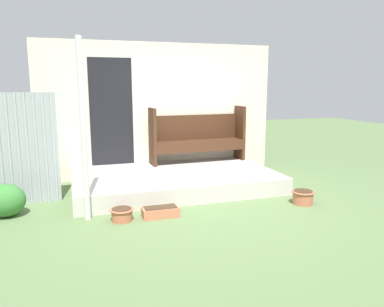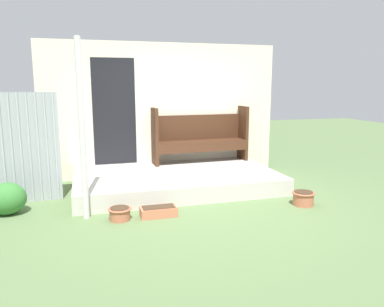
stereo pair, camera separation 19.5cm
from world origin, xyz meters
name	(u,v)px [view 1 (the left image)]	position (x,y,z in m)	size (l,w,h in m)	color
ground_plane	(199,205)	(0.00, 0.00, 0.00)	(24.00, 24.00, 0.00)	#5B7547
porch_slab	(175,180)	(-0.09, 1.02, 0.14)	(3.46, 2.05, 0.28)	beige
house_wall	(158,111)	(-0.13, 2.08, 1.30)	(4.66, 0.08, 2.60)	beige
support_post	(83,131)	(-1.64, -0.10, 1.21)	(0.08, 0.08, 2.41)	silver
bench	(197,135)	(0.59, 1.81, 0.82)	(1.91, 0.47, 1.09)	#422616
flower_pot_left	(122,214)	(-1.20, -0.31, 0.10)	(0.32, 0.32, 0.17)	#B76647
flower_pot_middle	(303,197)	(1.54, -0.44, 0.12)	(0.35, 0.35, 0.21)	#B76647
planter_box_rect	(160,212)	(-0.67, -0.32, 0.07)	(0.50, 0.24, 0.14)	#C67251
shrub_by_fence	(6,201)	(-2.70, 0.36, 0.23)	(0.52, 0.47, 0.45)	#387A33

